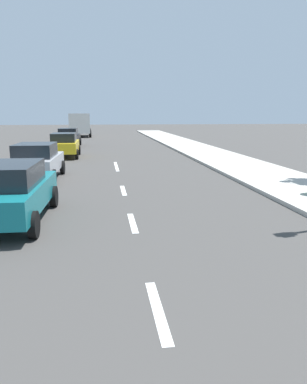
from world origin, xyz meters
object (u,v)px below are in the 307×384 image
at_px(delivery_truck, 80,124).
at_px(parked_car_black, 69,137).
at_px(parked_car_yellow, 64,144).
at_px(parked_car_teal, 7,191).
at_px(parked_car_silver, 37,160).

bearing_deg(delivery_truck, parked_car_black, -92.97).
bearing_deg(parked_car_yellow, parked_car_teal, -90.48).
xyz_separation_m(parked_car_teal, parked_car_black, (-0.36, 23.27, -0.00)).
bearing_deg(parked_car_black, parked_car_yellow, -85.54).
xyz_separation_m(parked_car_yellow, delivery_truck, (-0.20, 22.30, 0.67)).
height_order(parked_car_teal, delivery_truck, delivery_truck).
relative_size(parked_car_teal, delivery_truck, 0.70).
bearing_deg(parked_car_black, parked_car_silver, -88.21).
bearing_deg(parked_car_yellow, parked_car_black, 92.52).
relative_size(parked_car_yellow, parked_car_black, 1.00).
relative_size(parked_car_silver, parked_car_yellow, 1.04).
distance_m(parked_car_yellow, parked_car_black, 8.23).
bearing_deg(delivery_truck, parked_car_teal, -91.90).
xyz_separation_m(parked_car_teal, parked_car_yellow, (0.05, 15.05, -0.00)).
distance_m(parked_car_silver, delivery_truck, 30.85).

